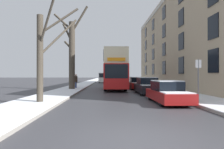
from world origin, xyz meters
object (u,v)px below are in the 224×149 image
object	(u,v)px
double_decker_bus	(114,69)
street_sign_post	(198,79)
bare_tree_left_1	(72,52)
oncoming_van	(103,77)
parked_car_1	(147,86)
bare_tree_left_0	(43,54)
parked_car_0	(167,92)
pedestrian_left_sidewalk	(76,81)
parked_car_2	(137,84)

from	to	relation	value
double_decker_bus	street_sign_post	size ratio (longest dim) A/B	4.28
bare_tree_left_1	oncoming_van	world-z (taller)	bare_tree_left_1
double_decker_bus	parked_car_1	distance (m)	7.15
bare_tree_left_0	parked_car_0	xyz separation A→B (m)	(7.36, 0.44, -2.28)
parked_car_1	parked_car_0	bearing A→B (deg)	-90.00
bare_tree_left_1	double_decker_bus	distance (m)	5.47
bare_tree_left_0	street_sign_post	size ratio (longest dim) A/B	2.27
oncoming_van	street_sign_post	size ratio (longest dim) A/B	1.95
parked_car_0	oncoming_van	size ratio (longest dim) A/B	0.93
parked_car_1	oncoming_van	xyz separation A→B (m)	(-4.38, 27.93, 0.53)
pedestrian_left_sidewalk	parked_car_0	bearing A→B (deg)	13.78
bare_tree_left_0	street_sign_post	bearing A→B (deg)	-5.25
double_decker_bus	parked_car_1	world-z (taller)	double_decker_bus
bare_tree_left_1	parked_car_1	distance (m)	9.69
double_decker_bus	parked_car_2	bearing A→B (deg)	-4.80
bare_tree_left_0	parked_car_1	bearing A→B (deg)	40.99
bare_tree_left_1	parked_car_0	distance (m)	13.63
parked_car_0	parked_car_1	distance (m)	5.95
bare_tree_left_0	double_decker_bus	xyz separation A→B (m)	(4.61, 12.74, -0.40)
pedestrian_left_sidewalk	oncoming_van	bearing A→B (deg)	154.86
bare_tree_left_1	pedestrian_left_sidewalk	bearing A→B (deg)	83.46
pedestrian_left_sidewalk	parked_car_1	bearing A→B (deg)	31.77
oncoming_van	parked_car_0	bearing A→B (deg)	-82.63
parked_car_1	street_sign_post	size ratio (longest dim) A/B	1.80
bare_tree_left_0	pedestrian_left_sidewalk	distance (m)	13.04
parked_car_0	oncoming_van	world-z (taller)	oncoming_van
parked_car_1	parked_car_2	bearing A→B (deg)	90.00
bare_tree_left_0	parked_car_1	world-z (taller)	bare_tree_left_0
double_decker_bus	street_sign_post	xyz separation A→B (m)	(4.09, -13.54, -1.05)
bare_tree_left_0	street_sign_post	xyz separation A→B (m)	(8.70, -0.80, -1.44)
parked_car_0	street_sign_post	distance (m)	2.01
pedestrian_left_sidewalk	parked_car_2	bearing A→B (deg)	69.97
oncoming_van	parked_car_1	bearing A→B (deg)	-81.08
parked_car_0	pedestrian_left_sidewalk	xyz separation A→B (m)	(-7.43, 12.46, 0.37)
bare_tree_left_0	oncoming_van	size ratio (longest dim) A/B	1.16
parked_car_0	oncoming_van	bearing A→B (deg)	97.37
double_decker_bus	bare_tree_left_0	bearing A→B (deg)	-109.90
parked_car_2	pedestrian_left_sidewalk	distance (m)	7.45
oncoming_van	parked_car_2	bearing A→B (deg)	-78.64
bare_tree_left_0	oncoming_van	distance (m)	34.50
parked_car_2	oncoming_van	bearing A→B (deg)	101.36
bare_tree_left_0	parked_car_0	size ratio (longest dim) A/B	1.26
parked_car_2	street_sign_post	distance (m)	13.40
bare_tree_left_0	parked_car_2	distance (m)	14.69
bare_tree_left_1	street_sign_post	xyz separation A→B (m)	(8.98, -11.91, -2.87)
parked_car_2	pedestrian_left_sidewalk	xyz separation A→B (m)	(-7.43, 0.39, 0.33)
bare_tree_left_0	parked_car_1	size ratio (longest dim) A/B	1.26
oncoming_van	pedestrian_left_sidewalk	size ratio (longest dim) A/B	2.73
bare_tree_left_0	double_decker_bus	distance (m)	13.56
parked_car_0	street_sign_post	size ratio (longest dim) A/B	1.80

